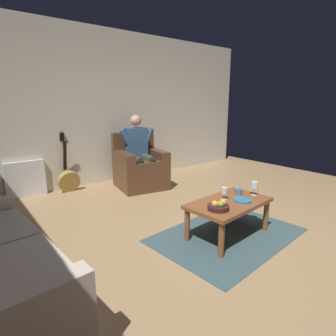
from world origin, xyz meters
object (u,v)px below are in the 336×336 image
object	(u,v)px
person_seated	(139,149)
fruit_bowl	(219,206)
coffee_table	(229,206)
guitar	(69,179)
armchair	(140,168)
wine_glass_near	(224,192)
decorative_dish	(243,200)
wine_glass_far	(254,186)
candle_jar	(238,191)

from	to	relation	value
person_seated	fruit_bowl	xyz separation A→B (m)	(0.50, 2.31, -0.23)
coffee_table	guitar	xyz separation A→B (m)	(0.88, -2.72, -0.13)
armchair	guitar	world-z (taller)	guitar
armchair	fruit_bowl	size ratio (longest dim) A/B	4.31
coffee_table	guitar	bearing A→B (deg)	-72.04
person_seated	coffee_table	bearing A→B (deg)	94.22
wine_glass_near	decorative_dish	world-z (taller)	wine_glass_near
wine_glass_far	coffee_table	bearing A→B (deg)	-5.53
guitar	wine_glass_near	xyz separation A→B (m)	(-0.89, 2.64, 0.28)
person_seated	guitar	distance (m)	1.30
wine_glass_far	candle_jar	distance (m)	0.20
coffee_table	decorative_dish	bearing A→B (deg)	142.39
armchair	person_seated	size ratio (longest dim) A/B	0.75
armchair	coffee_table	bearing A→B (deg)	94.23
wine_glass_near	fruit_bowl	xyz separation A→B (m)	(0.29, 0.17, -0.05)
candle_jar	wine_glass_near	bearing A→B (deg)	3.46
guitar	fruit_bowl	world-z (taller)	guitar
coffee_table	candle_jar	size ratio (longest dim) A/B	10.69
guitar	fruit_bowl	distance (m)	2.89
coffee_table	candle_jar	bearing A→B (deg)	-161.27
wine_glass_near	wine_glass_far	xyz separation A→B (m)	(-0.39, 0.12, 0.02)
coffee_table	fruit_bowl	distance (m)	0.31
armchair	candle_jar	distance (m)	2.12
decorative_dish	armchair	bearing A→B (deg)	-92.58
wine_glass_near	decorative_dish	bearing A→B (deg)	123.61
coffee_table	candle_jar	xyz separation A→B (m)	(-0.28, -0.09, 0.09)
coffee_table	person_seated	bearing A→B (deg)	-95.75
person_seated	coffee_table	distance (m)	2.25
wine_glass_near	candle_jar	xyz separation A→B (m)	(-0.27, -0.02, -0.06)
guitar	fruit_bowl	bearing A→B (deg)	102.06
wine_glass_far	armchair	bearing A→B (deg)	-85.50
person_seated	fruit_bowl	distance (m)	2.37
fruit_bowl	decorative_dish	size ratio (longest dim) A/B	1.13
armchair	wine_glass_far	bearing A→B (deg)	104.47
fruit_bowl	decorative_dish	xyz separation A→B (m)	(-0.40, -0.00, -0.03)
armchair	decorative_dish	world-z (taller)	armchair
guitar	wine_glass_near	distance (m)	2.80
armchair	fruit_bowl	world-z (taller)	armchair
candle_jar	guitar	bearing A→B (deg)	-66.14
person_seated	decorative_dish	bearing A→B (deg)	97.39
guitar	fruit_bowl	size ratio (longest dim) A/B	4.51
coffee_table	decorative_dish	world-z (taller)	decorative_dish
person_seated	candle_jar	xyz separation A→B (m)	(-0.06, 2.12, -0.24)
fruit_bowl	candle_jar	size ratio (longest dim) A/B	2.34
wine_glass_far	guitar	bearing A→B (deg)	-65.09
guitar	decorative_dish	bearing A→B (deg)	109.59
guitar	wine_glass_near	size ratio (longest dim) A/B	7.12
wine_glass_far	candle_jar	size ratio (longest dim) A/B	1.72
person_seated	guitar	bearing A→B (deg)	-14.76
person_seated	coffee_table	world-z (taller)	person_seated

